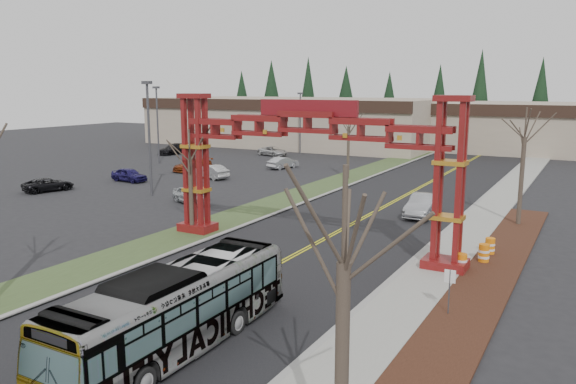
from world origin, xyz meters
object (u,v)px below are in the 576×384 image
Objects in this scene: parked_car_mid_b at (129,175)px; parked_car_far_c at (174,149)px; parked_car_near_b at (211,172)px; parked_car_far_a at (283,163)px; parked_car_near_c at (48,184)px; street_sign at (450,283)px; light_pole_mid at (157,119)px; transit_bus at (176,310)px; gateway_arch at (307,147)px; light_pole_near at (149,130)px; retail_building_east at (567,128)px; retail_building_west at (296,121)px; bare_tree_median_far at (349,127)px; parked_car_near_a at (191,195)px; bare_tree_median_mid at (190,161)px; bare_tree_right_near at (344,265)px; light_pole_far at (300,118)px; parked_car_mid_a at (192,165)px; barrel_mid at (484,254)px; silver_sedan at (423,205)px; barrel_south at (462,263)px; barrel_north at (490,247)px; parked_car_far_b at (273,151)px; bare_tree_right_far at (525,138)px.

parked_car_far_c is at bearing 34.04° from parked_car_mid_b.
parked_car_near_b is 1.06× the size of parked_car_far_a.
parked_car_near_c is 2.21× the size of street_sign.
light_pole_mid is (-12.58, 6.14, 4.72)m from parked_car_near_b.
gateway_arch is at bearing 97.58° from transit_bus.
street_sign is (38.53, -10.86, 0.82)m from parked_car_near_c.
light_pole_near is at bearing 21.54° from parked_car_near_b.
parked_car_near_c is at bearing -124.37° from retail_building_east.
parked_car_far_a is (12.48, -26.07, -3.09)m from retail_building_west.
parked_car_far_c is (-7.89, -21.26, -3.02)m from retail_building_west.
light_pole_near is at bearing -44.45° from parked_car_far_c.
parked_car_near_b is 14.80m from bare_tree_median_far.
parked_car_near_a is 10.49m from bare_tree_median_mid.
parked_car_near_b is 0.56× the size of bare_tree_right_near.
light_pole_mid is at bearing -119.63° from light_pole_far.
parked_car_mid_a reaches higher than barrel_mid.
light_pole_near is (-29.35, 25.76, 0.01)m from bare_tree_right_near.
barrel_mid is (47.41, -30.57, -0.20)m from parked_car_far_c.
transit_bus is 2.20× the size of silver_sedan.
gateway_arch is 33.36m from parked_car_far_a.
parked_car_mid_b reaches higher than barrel_south.
parked_car_far_a is at bearing 55.78° from parked_car_mid_a.
barrel_north is (0.02, 1.69, -0.03)m from barrel_mid.
parked_car_near_c is 25.59m from parked_car_far_a.
parked_car_far_b reaches higher than parked_car_near_c.
barrel_south is at bearing -30.00° from light_pole_mid.
retail_building_west is at bearing 128.26° from barrel_north.
bare_tree_right_far is (18.00, 12.61, 1.23)m from bare_tree_median_mid.
transit_bus is 51.47m from light_pole_mid.
bare_tree_median_mid is at bearing 121.85° from parked_car_far_a.
light_pole_near is 21.10m from light_pole_mid.
light_pole_far is 57.90m from street_sign.
bare_tree_median_mid is 18.65m from street_sign.
parked_car_mid_b is 2.01× the size of street_sign.
light_pole_near is (-11.35, -16.65, 0.38)m from bare_tree_median_far.
parked_car_near_a is 0.95× the size of parked_car_near_b.
barrel_mid is (32.31, -39.89, -4.41)m from light_pole_far.
parked_car_far_b is (-26.65, 51.47, -0.89)m from transit_bus.
retail_building_west is at bearing 9.44° from parked_car_mid_b.
light_pole_mid is (4.92, -8.58, 4.69)m from parked_car_far_c.
light_pole_near reaches higher than gateway_arch.
gateway_arch is 1.94× the size of light_pole_mid.
bare_tree_right_far is 0.94× the size of light_pole_far.
parked_car_near_c is (1.05, -48.96, -3.15)m from retail_building_west.
transit_bus reaches higher than parked_car_far_a.
gateway_arch is 20.94m from light_pole_near.
retail_building_west is 10.67× the size of parked_car_near_b.
parked_car_near_b is 5.93m from parked_car_mid_a.
bare_tree_median_far is at bearing 133.89° from parked_car_near_b.
parked_car_mid_a is at bearing 114.75° from light_pole_near.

